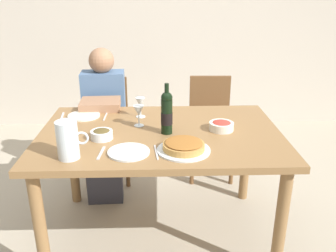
% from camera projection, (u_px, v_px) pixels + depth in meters
% --- Properties ---
extents(ground_plane, '(8.00, 8.00, 0.00)m').
position_uv_depth(ground_plane, '(161.00, 232.00, 2.53)').
color(ground_plane, '#B2A893').
extents(back_wall, '(8.00, 0.10, 2.80)m').
position_uv_depth(back_wall, '(157.00, 5.00, 4.06)').
color(back_wall, beige).
rests_on(back_wall, ground).
extents(dining_table, '(1.50, 1.00, 0.76)m').
position_uv_depth(dining_table, '(160.00, 145.00, 2.28)').
color(dining_table, olive).
rests_on(dining_table, ground).
extents(wine_bottle, '(0.07, 0.07, 0.32)m').
position_uv_depth(wine_bottle, '(167.00, 113.00, 2.18)').
color(wine_bottle, black).
rests_on(wine_bottle, dining_table).
extents(water_pitcher, '(0.17, 0.11, 0.21)m').
position_uv_depth(water_pitcher, '(68.00, 142.00, 1.87)').
color(water_pitcher, silver).
rests_on(water_pitcher, dining_table).
extents(baked_tart, '(0.30, 0.30, 0.06)m').
position_uv_depth(baked_tart, '(184.00, 146.00, 1.98)').
color(baked_tart, silver).
rests_on(baked_tart, dining_table).
extents(salad_bowl, '(0.15, 0.15, 0.06)m').
position_uv_depth(salad_bowl, '(221.00, 125.00, 2.26)').
color(salad_bowl, silver).
rests_on(salad_bowl, dining_table).
extents(olive_bowl, '(0.13, 0.13, 0.06)m').
position_uv_depth(olive_bowl, '(102.00, 134.00, 2.13)').
color(olive_bowl, silver).
rests_on(olive_bowl, dining_table).
extents(wine_glass_left_diner, '(0.07, 0.07, 0.14)m').
position_uv_depth(wine_glass_left_diner, '(139.00, 112.00, 2.30)').
color(wine_glass_left_diner, silver).
rests_on(wine_glass_left_diner, dining_table).
extents(wine_glass_right_diner, '(0.07, 0.07, 0.14)m').
position_uv_depth(wine_glass_right_diner, '(140.00, 103.00, 2.46)').
color(wine_glass_right_diner, silver).
rests_on(wine_glass_right_diner, dining_table).
extents(dinner_plate_left_setting, '(0.22, 0.22, 0.01)m').
position_uv_depth(dinner_plate_left_setting, '(84.00, 116.00, 2.50)').
color(dinner_plate_left_setting, silver).
rests_on(dinner_plate_left_setting, dining_table).
extents(dinner_plate_right_setting, '(0.23, 0.23, 0.01)m').
position_uv_depth(dinner_plate_right_setting, '(129.00, 152.00, 1.96)').
color(dinner_plate_right_setting, silver).
rests_on(dinner_plate_right_setting, dining_table).
extents(fork_left_setting, '(0.03, 0.16, 0.00)m').
position_uv_depth(fork_left_setting, '(62.00, 116.00, 2.50)').
color(fork_left_setting, silver).
rests_on(fork_left_setting, dining_table).
extents(knife_left_setting, '(0.01, 0.18, 0.00)m').
position_uv_depth(knife_left_setting, '(106.00, 116.00, 2.51)').
color(knife_left_setting, silver).
rests_on(knife_left_setting, dining_table).
extents(knife_right_setting, '(0.03, 0.18, 0.00)m').
position_uv_depth(knife_right_setting, '(156.00, 152.00, 1.96)').
color(knife_right_setting, silver).
rests_on(knife_right_setting, dining_table).
extents(spoon_right_setting, '(0.03, 0.16, 0.00)m').
position_uv_depth(spoon_right_setting, '(101.00, 153.00, 1.96)').
color(spoon_right_setting, silver).
rests_on(spoon_right_setting, dining_table).
extents(chair_left, '(0.42, 0.42, 0.87)m').
position_uv_depth(chair_left, '(107.00, 122.00, 3.14)').
color(chair_left, brown).
rests_on(chair_left, ground).
extents(diner_left, '(0.35, 0.51, 1.16)m').
position_uv_depth(diner_left, '(104.00, 119.00, 2.88)').
color(diner_left, '#4C6B93').
rests_on(diner_left, ground).
extents(chair_right, '(0.41, 0.41, 0.87)m').
position_uv_depth(chair_right, '(210.00, 120.00, 3.19)').
color(chair_right, brown).
rests_on(chair_right, ground).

